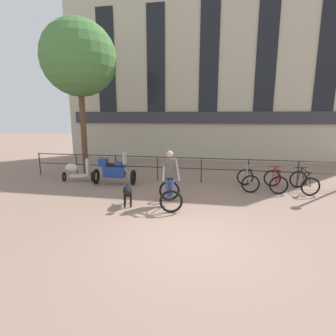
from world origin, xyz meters
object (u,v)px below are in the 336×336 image
at_px(parked_bicycle_near_lamp, 248,180).
at_px(parked_bicycle_mid_left, 275,181).
at_px(dog, 128,192).
at_px(cyclist_with_bike, 170,181).
at_px(parked_bicycle_mid_right, 304,182).
at_px(parked_scooter, 77,171).
at_px(parked_motorcycle, 114,171).

height_order(parked_bicycle_near_lamp, parked_bicycle_mid_left, same).
distance_m(dog, parked_bicycle_near_lamp, 4.69).
height_order(cyclist_with_bike, parked_bicycle_mid_right, cyclist_with_bike).
xyz_separation_m(parked_bicycle_mid_left, parked_bicycle_mid_right, (1.00, 0.00, 0.00)).
relative_size(parked_bicycle_near_lamp, parked_scooter, 0.87).
xyz_separation_m(parked_motorcycle, parked_scooter, (-1.74, 0.20, -0.10)).
xyz_separation_m(parked_motorcycle, parked_bicycle_near_lamp, (5.26, 0.29, -0.20)).
bearing_deg(parked_motorcycle, parked_scooter, 79.02).
bearing_deg(parked_scooter, cyclist_with_bike, -129.88).
distance_m(cyclist_with_bike, dog, 1.35).
bearing_deg(dog, parked_bicycle_mid_left, 11.41).
relative_size(parked_motorcycle, parked_bicycle_mid_right, 1.46).
distance_m(parked_motorcycle, parked_bicycle_mid_left, 6.27).
distance_m(parked_bicycle_near_lamp, parked_bicycle_mid_right, 2.00).
bearing_deg(parked_bicycle_mid_right, parked_bicycle_mid_left, -6.10).
relative_size(dog, parked_bicycle_mid_left, 0.88).
bearing_deg(dog, parked_scooter, 123.75).
relative_size(parked_bicycle_near_lamp, parked_bicycle_mid_right, 0.99).
bearing_deg(cyclist_with_bike, parked_motorcycle, 129.95).
relative_size(dog, parked_bicycle_near_lamp, 0.85).
relative_size(dog, parked_bicycle_mid_right, 0.84).
bearing_deg(parked_bicycle_mid_left, parked_bicycle_mid_right, 179.23).
bearing_deg(parked_bicycle_mid_right, parked_bicycle_near_lamp, -6.10).
xyz_separation_m(parked_bicycle_mid_right, parked_scooter, (-9.00, -0.09, 0.10)).
relative_size(dog, parked_motorcycle, 0.57).
bearing_deg(dog, parked_bicycle_near_lamp, 17.21).
distance_m(cyclist_with_bike, parked_bicycle_mid_left, 4.30).
xyz_separation_m(parked_motorcycle, parked_bicycle_mid_left, (6.26, 0.29, -0.20)).
relative_size(cyclist_with_bike, parked_scooter, 1.27).
relative_size(cyclist_with_bike, parked_motorcycle, 0.99).
bearing_deg(parked_bicycle_near_lamp, cyclist_with_bike, 36.97).
height_order(dog, parked_motorcycle, parked_motorcycle).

